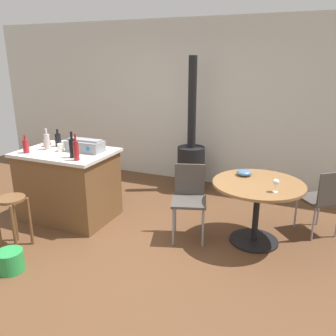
{
  "coord_description": "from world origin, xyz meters",
  "views": [
    {
      "loc": [
        1.94,
        -2.95,
        2.08
      ],
      "look_at": [
        0.4,
        0.67,
        0.83
      ],
      "focal_mm": 37.03,
      "sensor_mm": 36.0,
      "label": 1
    }
  ],
  "objects_px": {
    "bottle_1": "(58,140)",
    "cup_1": "(47,143)",
    "bottle_2": "(76,150)",
    "cup_2": "(65,144)",
    "bottle_4": "(72,148)",
    "folding_chair_far": "(323,197)",
    "wooden_stool": "(12,212)",
    "cup_0": "(60,147)",
    "wine_glass": "(276,182)",
    "serving_bowl": "(244,173)",
    "folding_chair_near": "(189,196)",
    "kitchen_island": "(69,185)",
    "toolbox": "(85,146)",
    "bottle_3": "(47,141)",
    "plastic_bucket": "(10,261)",
    "wood_stove": "(191,159)",
    "bottle_0": "(26,146)",
    "dining_table": "(257,197)"
  },
  "relations": [
    {
      "from": "bottle_1",
      "to": "cup_1",
      "type": "distance_m",
      "value": 0.16
    },
    {
      "from": "bottle_2",
      "to": "cup_2",
      "type": "bearing_deg",
      "value": 140.83
    },
    {
      "from": "bottle_4",
      "to": "cup_1",
      "type": "height_order",
      "value": "bottle_4"
    },
    {
      "from": "folding_chair_far",
      "to": "bottle_2",
      "type": "height_order",
      "value": "bottle_2"
    },
    {
      "from": "wooden_stool",
      "to": "cup_0",
      "type": "bearing_deg",
      "value": 88.98
    },
    {
      "from": "cup_2",
      "to": "wine_glass",
      "type": "xyz_separation_m",
      "value": [
        2.73,
        -0.04,
        -0.14
      ]
    },
    {
      "from": "bottle_4",
      "to": "serving_bowl",
      "type": "distance_m",
      "value": 2.08
    },
    {
      "from": "wooden_stool",
      "to": "folding_chair_near",
      "type": "height_order",
      "value": "folding_chair_near"
    },
    {
      "from": "kitchen_island",
      "to": "folding_chair_near",
      "type": "xyz_separation_m",
      "value": [
        1.66,
        0.12,
        0.06
      ]
    },
    {
      "from": "wine_glass",
      "to": "bottle_1",
      "type": "bearing_deg",
      "value": 178.1
    },
    {
      "from": "bottle_1",
      "to": "cup_0",
      "type": "distance_m",
      "value": 0.29
    },
    {
      "from": "folding_chair_near",
      "to": "toolbox",
      "type": "distance_m",
      "value": 1.49
    },
    {
      "from": "toolbox",
      "to": "bottle_3",
      "type": "relative_size",
      "value": 1.72
    },
    {
      "from": "serving_bowl",
      "to": "plastic_bucket",
      "type": "height_order",
      "value": "serving_bowl"
    },
    {
      "from": "cup_0",
      "to": "wood_stove",
      "type": "bearing_deg",
      "value": 53.82
    },
    {
      "from": "bottle_0",
      "to": "bottle_2",
      "type": "bearing_deg",
      "value": -1.83
    },
    {
      "from": "serving_bowl",
      "to": "bottle_4",
      "type": "bearing_deg",
      "value": -160.17
    },
    {
      "from": "bottle_3",
      "to": "cup_2",
      "type": "xyz_separation_m",
      "value": [
        0.17,
        0.14,
        -0.05
      ]
    },
    {
      "from": "wooden_stool",
      "to": "cup_1",
      "type": "height_order",
      "value": "cup_1"
    },
    {
      "from": "bottle_1",
      "to": "wine_glass",
      "type": "bearing_deg",
      "value": -1.9
    },
    {
      "from": "wood_stove",
      "to": "bottle_4",
      "type": "xyz_separation_m",
      "value": [
        -0.87,
        -1.83,
        0.53
      ]
    },
    {
      "from": "folding_chair_far",
      "to": "bottle_1",
      "type": "xyz_separation_m",
      "value": [
        -3.38,
        -0.59,
        0.53
      ]
    },
    {
      "from": "dining_table",
      "to": "folding_chair_far",
      "type": "height_order",
      "value": "folding_chair_far"
    },
    {
      "from": "plastic_bucket",
      "to": "wooden_stool",
      "type": "bearing_deg",
      "value": 128.96
    },
    {
      "from": "wooden_stool",
      "to": "cup_1",
      "type": "xyz_separation_m",
      "value": [
        -0.32,
        1.0,
        0.53
      ]
    },
    {
      "from": "bottle_1",
      "to": "serving_bowl",
      "type": "distance_m",
      "value": 2.51
    },
    {
      "from": "folding_chair_far",
      "to": "serving_bowl",
      "type": "relative_size",
      "value": 4.7
    },
    {
      "from": "cup_1",
      "to": "plastic_bucket",
      "type": "distance_m",
      "value": 1.75
    },
    {
      "from": "kitchen_island",
      "to": "bottle_0",
      "type": "height_order",
      "value": "bottle_0"
    },
    {
      "from": "bottle_4",
      "to": "plastic_bucket",
      "type": "distance_m",
      "value": 1.43
    },
    {
      "from": "bottle_0",
      "to": "bottle_1",
      "type": "xyz_separation_m",
      "value": [
        0.14,
        0.44,
        0.0
      ]
    },
    {
      "from": "toolbox",
      "to": "bottle_1",
      "type": "xyz_separation_m",
      "value": [
        -0.5,
        0.08,
        0.02
      ]
    },
    {
      "from": "cup_0",
      "to": "plastic_bucket",
      "type": "xyz_separation_m",
      "value": [
        0.29,
        -1.25,
        -0.87
      ]
    },
    {
      "from": "wood_stove",
      "to": "bottle_0",
      "type": "xyz_separation_m",
      "value": [
        -1.56,
        -1.89,
        0.5
      ]
    },
    {
      "from": "dining_table",
      "to": "folding_chair_far",
      "type": "xyz_separation_m",
      "value": [
        0.7,
        0.47,
        -0.07
      ]
    },
    {
      "from": "cup_1",
      "to": "cup_2",
      "type": "relative_size",
      "value": 1.03
    },
    {
      "from": "wooden_stool",
      "to": "bottle_2",
      "type": "height_order",
      "value": "bottle_2"
    },
    {
      "from": "kitchen_island",
      "to": "wooden_stool",
      "type": "bearing_deg",
      "value": -94.54
    },
    {
      "from": "bottle_1",
      "to": "wine_glass",
      "type": "distance_m",
      "value": 2.89
    },
    {
      "from": "toolbox",
      "to": "bottle_2",
      "type": "xyz_separation_m",
      "value": [
        0.15,
        -0.38,
        0.05
      ]
    },
    {
      "from": "wood_stove",
      "to": "bottle_2",
      "type": "distance_m",
      "value": 2.12
    },
    {
      "from": "dining_table",
      "to": "wood_stove",
      "type": "height_order",
      "value": "wood_stove"
    },
    {
      "from": "cup_2",
      "to": "wine_glass",
      "type": "height_order",
      "value": "cup_2"
    },
    {
      "from": "folding_chair_far",
      "to": "bottle_0",
      "type": "xyz_separation_m",
      "value": [
        -3.52,
        -1.03,
        0.52
      ]
    },
    {
      "from": "bottle_2",
      "to": "wine_glass",
      "type": "relative_size",
      "value": 2.22
    },
    {
      "from": "toolbox",
      "to": "bottle_1",
      "type": "relative_size",
      "value": 2.0
    },
    {
      "from": "folding_chair_far",
      "to": "toolbox",
      "type": "xyz_separation_m",
      "value": [
        -2.88,
        -0.68,
        0.51
      ]
    },
    {
      "from": "folding_chair_near",
      "to": "wine_glass",
      "type": "xyz_separation_m",
      "value": [
        0.97,
        -0.05,
        0.32
      ]
    },
    {
      "from": "bottle_2",
      "to": "bottle_1",
      "type": "bearing_deg",
      "value": 144.74
    },
    {
      "from": "cup_0",
      "to": "cup_2",
      "type": "bearing_deg",
      "value": 109.06
    }
  ]
}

